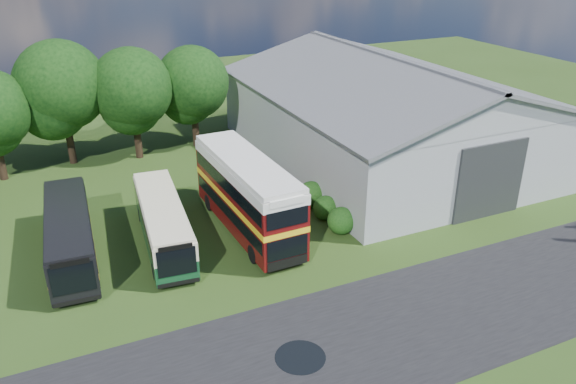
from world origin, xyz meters
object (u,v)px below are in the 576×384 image
storage_shed (384,106)px  bus_dark_single (70,234)px  bus_maroon_double (247,195)px  bus_green_single (163,222)px

storage_shed → bus_dark_single: 25.42m
storage_shed → bus_maroon_double: (-14.40, -7.34, -1.85)m
bus_maroon_double → bus_dark_single: size_ratio=1.06×
storage_shed → bus_maroon_double: 16.27m
bus_green_single → bus_dark_single: bearing=177.6°
bus_green_single → bus_dark_single: 5.06m
storage_shed → bus_maroon_double: size_ratio=2.28×
storage_shed → bus_dark_single: size_ratio=2.42×
storage_shed → bus_green_single: (-19.46, -7.00, -2.73)m
bus_maroon_double → storage_shed: bearing=25.1°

